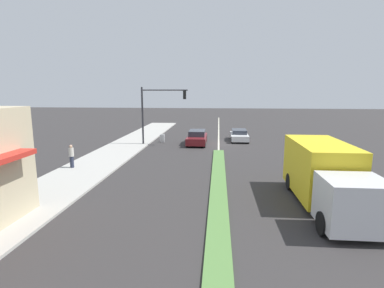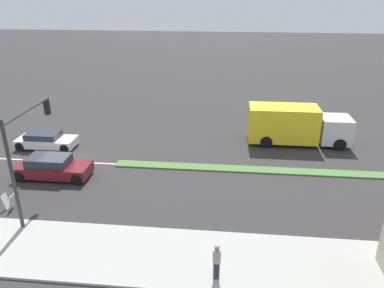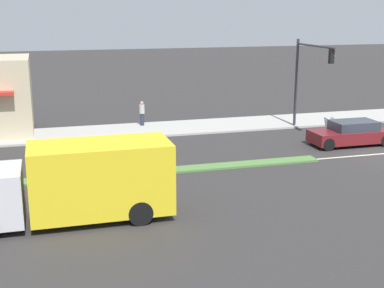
% 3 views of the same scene
% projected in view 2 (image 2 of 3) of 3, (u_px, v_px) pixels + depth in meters
% --- Properties ---
extents(ground_plane, '(160.00, 160.00, 0.00)m').
position_uv_depth(ground_plane, '(330.00, 174.00, 23.97)').
color(ground_plane, '#333030').
extents(lane_marking_center, '(0.16, 60.00, 0.01)m').
position_uv_depth(lane_marking_center, '(60.00, 161.00, 25.67)').
color(lane_marking_center, beige).
rests_on(lane_marking_center, ground).
extents(traffic_signal_main, '(4.59, 0.34, 5.60)m').
position_uv_depth(traffic_signal_main, '(24.00, 145.00, 18.41)').
color(traffic_signal_main, '#333338').
rests_on(traffic_signal_main, sidewalk_right).
extents(pedestrian, '(0.34, 0.34, 1.60)m').
position_uv_depth(pedestrian, '(217.00, 261.00, 14.98)').
color(pedestrian, '#282D42').
rests_on(pedestrian, sidewalk_right).
extents(warning_aframe_sign, '(0.45, 0.53, 0.84)m').
position_uv_depth(warning_aframe_sign, '(9.00, 202.00, 20.10)').
color(warning_aframe_sign, silver).
rests_on(warning_aframe_sign, ground).
extents(delivery_truck, '(2.44, 7.50, 2.87)m').
position_uv_depth(delivery_truck, '(295.00, 125.00, 28.13)').
color(delivery_truck, silver).
rests_on(delivery_truck, ground).
extents(sedan_maroon, '(1.89, 4.55, 1.40)m').
position_uv_depth(sedan_maroon, '(53.00, 167.00, 23.34)').
color(sedan_maroon, maroon).
rests_on(sedan_maroon, ground).
extents(van_white, '(1.82, 4.27, 1.20)m').
position_uv_depth(van_white, '(46.00, 140.00, 27.65)').
color(van_white, silver).
rests_on(van_white, ground).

